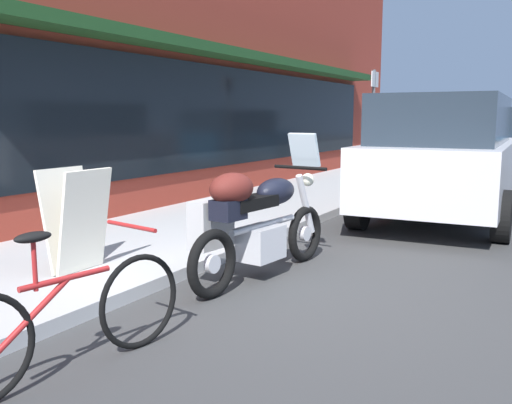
# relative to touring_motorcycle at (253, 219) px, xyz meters

# --- Properties ---
(ground_plane) EXTENTS (80.00, 80.00, 0.00)m
(ground_plane) POSITION_rel_touring_motorcycle_xyz_m (-0.24, -0.57, -0.59)
(ground_plane) COLOR #3B3B3B
(storefront_building) EXTENTS (18.25, 0.90, 7.05)m
(storefront_building) POSITION_rel_touring_motorcycle_xyz_m (4.89, 3.23, 2.85)
(storefront_building) COLOR #973426
(storefront_building) RESTS_ON ground_plane
(sidewalk_curb) EXTENTS (30.00, 2.50, 0.12)m
(sidewalk_curb) POSITION_rel_touring_motorcycle_xyz_m (8.76, 1.82, -0.53)
(sidewalk_curb) COLOR #B5B5B5
(sidewalk_curb) RESTS_ON ground_plane
(touring_motorcycle) EXTENTS (2.15, 0.82, 1.38)m
(touring_motorcycle) POSITION_rel_touring_motorcycle_xyz_m (0.00, 0.00, 0.00)
(touring_motorcycle) COLOR black
(touring_motorcycle) RESTS_ON ground_plane
(parked_bicycle) EXTENTS (1.69, 0.50, 0.91)m
(parked_bicycle) POSITION_rel_touring_motorcycle_xyz_m (-2.28, -0.01, -0.24)
(parked_bicycle) COLOR black
(parked_bicycle) RESTS_ON ground_plane
(parked_minivan) EXTENTS (4.84, 2.19, 1.84)m
(parked_minivan) POSITION_rel_touring_motorcycle_xyz_m (4.37, -0.91, 0.37)
(parked_minivan) COLOR silver
(parked_minivan) RESTS_ON ground_plane
(sandwich_board_sign) EXTENTS (0.55, 0.42, 0.95)m
(sandwich_board_sign) POSITION_rel_touring_motorcycle_xyz_m (-0.87, 1.39, 0.01)
(sandwich_board_sign) COLOR silver
(sandwich_board_sign) RESTS_ON sidewalk_curb
(parking_sign_pole) EXTENTS (0.44, 0.07, 2.42)m
(parking_sign_pole) POSITION_rel_touring_motorcycle_xyz_m (7.35, 1.18, 0.96)
(parking_sign_pole) COLOR #59595B
(parking_sign_pole) RESTS_ON sidewalk_curb
(parked_car_down_block) EXTENTS (4.73, 2.26, 1.76)m
(parked_car_down_block) POSITION_rel_touring_motorcycle_xyz_m (10.98, -0.89, 0.34)
(parked_car_down_block) COLOR #1E598C
(parked_car_down_block) RESTS_ON ground_plane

